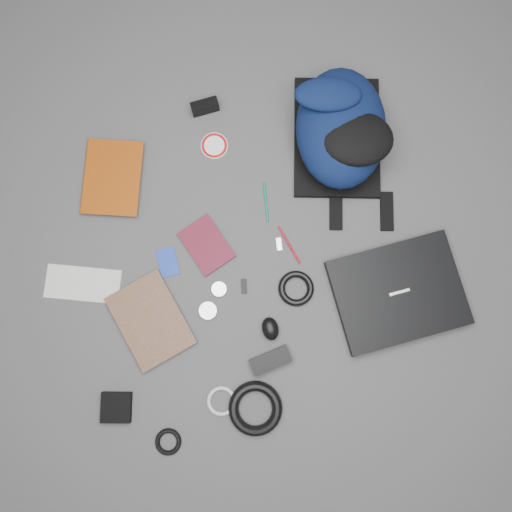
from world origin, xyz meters
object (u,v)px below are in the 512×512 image
object	(u,v)px
power_brick	(271,360)
laptop	(398,293)
backpack	(341,128)
textbook_red	(84,176)
compact_camera	(205,107)
comic_book	(123,336)
dvd_case	(206,245)
pouch	(116,407)
mouse	(270,329)

from	to	relation	value
power_brick	laptop	bearing A→B (deg)	5.15
backpack	textbook_red	xyz separation A→B (m)	(-0.84, 0.12, -0.08)
compact_camera	laptop	bearing A→B (deg)	-61.05
backpack	comic_book	xyz separation A→B (m)	(-0.85, -0.42, -0.08)
backpack	dvd_case	size ratio (longest dim) A/B	2.64
laptop	compact_camera	world-z (taller)	compact_camera
laptop	comic_book	distance (m)	0.88
laptop	dvd_case	xyz separation A→B (m)	(-0.54, 0.33, -0.01)
comic_book	compact_camera	bearing A→B (deg)	42.05
textbook_red	power_brick	distance (m)	0.85
laptop	comic_book	size ratio (longest dim) A/B	1.48
backpack	textbook_red	bearing A→B (deg)	-169.99
compact_camera	pouch	bearing A→B (deg)	-121.26
mouse	pouch	distance (m)	0.54
power_brick	pouch	size ratio (longest dim) A/B	1.36
mouse	textbook_red	bearing A→B (deg)	127.23
laptop	textbook_red	size ratio (longest dim) A/B	1.56
compact_camera	pouch	distance (m)	1.01
compact_camera	mouse	world-z (taller)	compact_camera
dvd_case	pouch	world-z (taller)	pouch
backpack	power_brick	bearing A→B (deg)	-106.11
power_brick	compact_camera	bearing A→B (deg)	82.06
pouch	laptop	bearing A→B (deg)	4.83
backpack	laptop	bearing A→B (deg)	-69.72
compact_camera	textbook_red	bearing A→B (deg)	-165.46
dvd_case	backpack	bearing A→B (deg)	5.79
textbook_red	mouse	size ratio (longest dim) A/B	3.45
mouse	comic_book	bearing A→B (deg)	169.10
dvd_case	compact_camera	distance (m)	0.46
dvd_case	pouch	size ratio (longest dim) A/B	1.83
compact_camera	mouse	distance (m)	0.76
laptop	compact_camera	size ratio (longest dim) A/B	4.34
textbook_red	compact_camera	xyz separation A→B (m)	(0.45, 0.11, 0.01)
textbook_red	dvd_case	xyz separation A→B (m)	(0.32, -0.34, -0.01)
laptop	textbook_red	bearing A→B (deg)	144.11
power_brick	comic_book	bearing A→B (deg)	148.24
backpack	dvd_case	xyz separation A→B (m)	(-0.52, -0.22, -0.09)
backpack	textbook_red	distance (m)	0.85
textbook_red	pouch	size ratio (longest dim) A/B	2.74
backpack	pouch	distance (m)	1.12
textbook_red	comic_book	distance (m)	0.54
laptop	comic_book	world-z (taller)	laptop
backpack	pouch	bearing A→B (deg)	-127.92
comic_book	compact_camera	world-z (taller)	compact_camera
pouch	textbook_red	bearing A→B (deg)	83.24
textbook_red	power_brick	size ratio (longest dim) A/B	2.01
textbook_red	dvd_case	size ratio (longest dim) A/B	1.50
laptop	textbook_red	distance (m)	1.09
laptop	dvd_case	size ratio (longest dim) A/B	2.35
backpack	comic_book	bearing A→B (deg)	-135.56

